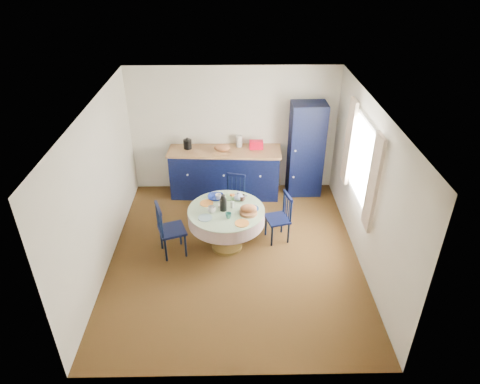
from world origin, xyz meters
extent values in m
plane|color=black|center=(0.00, 0.00, 0.00)|extent=(4.50, 4.50, 0.00)
plane|color=white|center=(0.00, 0.00, 2.50)|extent=(4.50, 4.50, 0.00)
cube|color=silver|center=(0.00, 2.25, 1.25)|extent=(4.00, 0.02, 2.50)
cube|color=silver|center=(-2.00, 0.00, 1.25)|extent=(0.02, 4.50, 2.50)
cube|color=silver|center=(2.00, 0.00, 1.25)|extent=(0.02, 4.50, 2.50)
plane|color=white|center=(2.00, 0.30, 1.50)|extent=(0.00, 1.20, 1.20)
cube|color=#EFDFCA|center=(1.92, -0.40, 1.55)|extent=(0.05, 0.34, 1.45)
cube|color=#EFDFCA|center=(1.92, 1.00, 1.55)|extent=(0.05, 0.34, 1.45)
cube|color=black|center=(-0.18, 1.96, 0.46)|extent=(2.14, 0.75, 0.93)
cube|color=#B47752|center=(-0.18, 1.96, 0.95)|extent=(2.20, 0.79, 0.04)
cube|color=#AC041D|center=(0.44, 1.97, 1.05)|extent=(0.27, 0.15, 0.16)
cube|color=#B47752|center=(-0.22, 1.88, 0.98)|extent=(0.35, 0.26, 0.02)
ellipsoid|color=#A3643F|center=(-0.22, 1.88, 1.05)|extent=(0.31, 0.20, 0.13)
cylinder|color=silver|center=(0.12, 2.10, 1.08)|extent=(0.12, 0.12, 0.22)
cube|color=black|center=(1.40, 2.00, 0.94)|extent=(0.66, 0.48, 1.87)
cylinder|color=white|center=(1.15, 1.76, 1.03)|extent=(0.04, 0.02, 0.04)
cylinder|color=white|center=(1.15, 1.76, 0.47)|extent=(0.04, 0.02, 0.04)
cylinder|color=#543E18|center=(-0.13, 0.20, 0.03)|extent=(0.51, 0.51, 0.05)
cylinder|color=#543E18|center=(-0.13, 0.20, 0.37)|extent=(0.11, 0.11, 0.67)
cylinder|color=#543E18|center=(-0.13, 0.20, 0.72)|extent=(1.17, 1.17, 0.03)
cylinder|color=silver|center=(-0.13, 0.20, 0.62)|extent=(1.23, 1.23, 0.22)
cylinder|color=silver|center=(-0.13, 0.20, 0.74)|extent=(1.23, 1.23, 0.01)
cylinder|color=#7EA0A9|center=(-0.45, -0.02, 0.75)|extent=(0.22, 0.22, 0.01)
cylinder|color=orange|center=(0.11, -0.18, 0.75)|extent=(0.22, 0.22, 0.01)
cylinder|color=navy|center=(0.28, 0.22, 0.75)|extent=(0.22, 0.22, 0.01)
cylinder|color=#7EAC6A|center=(-0.07, 0.58, 0.75)|extent=(0.22, 0.22, 0.01)
cylinder|color=orange|center=(-0.45, 0.40, 0.75)|extent=(0.22, 0.22, 0.01)
cylinder|color=brown|center=(0.22, 0.09, 0.77)|extent=(0.28, 0.28, 0.05)
ellipsoid|color=#A3643F|center=(0.22, 0.09, 0.85)|extent=(0.26, 0.16, 0.11)
cube|color=silver|center=(-0.21, 0.30, 0.76)|extent=(0.10, 0.07, 0.04)
cylinder|color=black|center=(-0.79, -0.03, 0.22)|extent=(0.04, 0.04, 0.43)
cylinder|color=black|center=(-0.91, 0.29, 0.22)|extent=(0.04, 0.04, 0.43)
cylinder|color=black|center=(-1.09, -0.14, 0.22)|extent=(0.04, 0.04, 0.43)
cylinder|color=black|center=(-1.21, 0.18, 0.22)|extent=(0.04, 0.04, 0.43)
cube|color=black|center=(-1.00, 0.08, 0.45)|extent=(0.52, 0.53, 0.04)
cylinder|color=black|center=(-1.11, -0.14, 0.69)|extent=(0.04, 0.04, 0.48)
cylinder|color=black|center=(-1.23, 0.18, 0.69)|extent=(0.04, 0.04, 0.48)
cube|color=black|center=(-1.17, 0.02, 0.91)|extent=(0.17, 0.37, 0.06)
cylinder|color=black|center=(-1.14, -0.07, 0.67)|extent=(0.02, 0.02, 0.40)
cylinder|color=black|center=(-1.17, 0.02, 0.67)|extent=(0.02, 0.02, 0.40)
cylinder|color=black|center=(-1.20, 0.10, 0.67)|extent=(0.02, 0.02, 0.40)
cylinder|color=black|center=(-0.19, 0.98, 0.19)|extent=(0.03, 0.03, 0.38)
cylinder|color=black|center=(0.10, 0.90, 0.19)|extent=(0.03, 0.03, 0.38)
cylinder|color=black|center=(-0.11, 1.25, 0.19)|extent=(0.03, 0.03, 0.38)
cylinder|color=black|center=(0.18, 1.17, 0.19)|extent=(0.03, 0.03, 0.38)
cube|color=black|center=(-0.01, 1.07, 0.40)|extent=(0.46, 0.45, 0.04)
cylinder|color=black|center=(-0.11, 1.27, 0.62)|extent=(0.03, 0.03, 0.43)
cylinder|color=black|center=(0.18, 1.19, 0.62)|extent=(0.03, 0.03, 0.43)
cube|color=black|center=(0.04, 1.23, 0.81)|extent=(0.34, 0.13, 0.05)
cylinder|color=black|center=(-0.04, 1.25, 0.60)|extent=(0.02, 0.02, 0.36)
cylinder|color=black|center=(0.04, 1.23, 0.60)|extent=(0.02, 0.02, 0.36)
cylinder|color=black|center=(0.12, 1.21, 0.60)|extent=(0.02, 0.02, 0.36)
cylinder|color=black|center=(0.54, 0.53, 0.20)|extent=(0.03, 0.03, 0.39)
cylinder|color=black|center=(0.62, 0.23, 0.20)|extent=(0.03, 0.03, 0.39)
cylinder|color=black|center=(0.83, 0.60, 0.20)|extent=(0.03, 0.03, 0.39)
cylinder|color=black|center=(0.91, 0.30, 0.20)|extent=(0.03, 0.03, 0.39)
cube|color=black|center=(0.72, 0.41, 0.41)|extent=(0.45, 0.47, 0.04)
cylinder|color=black|center=(0.84, 0.61, 0.63)|extent=(0.03, 0.03, 0.44)
cylinder|color=black|center=(0.92, 0.31, 0.63)|extent=(0.03, 0.03, 0.44)
cube|color=black|center=(0.88, 0.46, 0.83)|extent=(0.13, 0.35, 0.05)
cylinder|color=black|center=(0.86, 0.54, 0.61)|extent=(0.02, 0.02, 0.37)
cylinder|color=black|center=(0.88, 0.46, 0.61)|extent=(0.02, 0.02, 0.37)
cylinder|color=black|center=(0.90, 0.38, 0.61)|extent=(0.02, 0.02, 0.37)
imported|color=silver|center=(-0.36, 0.13, 0.80)|extent=(0.13, 0.13, 0.10)
imported|color=#2B6F66|center=(-0.09, -0.03, 0.79)|extent=(0.10, 0.10, 0.09)
imported|color=black|center=(0.13, 0.48, 0.79)|extent=(0.12, 0.12, 0.10)
imported|color=silver|center=(-0.26, 0.52, 0.79)|extent=(0.10, 0.10, 0.10)
imported|color=navy|center=(-0.31, 0.53, 0.78)|extent=(0.26, 0.26, 0.06)
camera|label=1|loc=(-0.01, -5.49, 4.49)|focal=32.00mm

